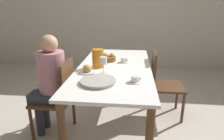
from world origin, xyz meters
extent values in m
plane|color=beige|center=(0.00, 0.00, 0.00)|extent=(20.00, 20.00, 0.00)
cube|color=beige|center=(0.00, 2.53, 1.30)|extent=(10.00, 0.06, 2.60)
cube|color=white|center=(0.00, 0.00, 0.75)|extent=(0.86, 1.84, 0.03)
cylinder|color=brown|center=(-0.37, -0.86, 0.37)|extent=(0.07, 0.07, 0.73)
cylinder|color=brown|center=(-0.37, 0.86, 0.37)|extent=(0.07, 0.07, 0.73)
cylinder|color=brown|center=(0.37, 0.86, 0.37)|extent=(0.07, 0.07, 0.73)
cylinder|color=#51331E|center=(-0.87, -0.46, 0.20)|extent=(0.04, 0.04, 0.41)
cylinder|color=#51331E|center=(-0.87, -0.09, 0.20)|extent=(0.04, 0.04, 0.41)
cylinder|color=#51331E|center=(-0.50, -0.46, 0.20)|extent=(0.04, 0.04, 0.41)
cylinder|color=#51331E|center=(-0.50, -0.09, 0.20)|extent=(0.04, 0.04, 0.41)
cube|color=#51331E|center=(-0.69, -0.27, 0.42)|extent=(0.42, 0.42, 0.03)
cube|color=#51331E|center=(-0.49, -0.27, 0.67)|extent=(0.03, 0.39, 0.45)
cylinder|color=#51331E|center=(0.87, 0.45, 0.20)|extent=(0.04, 0.04, 0.41)
cylinder|color=#51331E|center=(0.87, 0.08, 0.20)|extent=(0.04, 0.04, 0.41)
cylinder|color=#51331E|center=(0.50, 0.45, 0.20)|extent=(0.04, 0.04, 0.41)
cylinder|color=#51331E|center=(0.50, 0.08, 0.20)|extent=(0.04, 0.04, 0.41)
cube|color=#51331E|center=(0.69, 0.27, 0.42)|extent=(0.42, 0.42, 0.03)
cube|color=#51331E|center=(0.49, 0.27, 0.67)|extent=(0.03, 0.39, 0.45)
cylinder|color=#33333D|center=(-0.83, -0.34, 0.22)|extent=(0.09, 0.09, 0.44)
cylinder|color=#33333D|center=(-0.83, -0.18, 0.22)|extent=(0.09, 0.09, 0.44)
cube|color=#33333D|center=(-0.76, -0.26, 0.48)|extent=(0.30, 0.34, 0.11)
cylinder|color=#B77A84|center=(-0.67, -0.26, 0.76)|extent=(0.30, 0.30, 0.46)
sphere|color=tan|center=(-0.67, -0.26, 1.08)|extent=(0.19, 0.19, 0.19)
cylinder|color=tan|center=(-0.77, -0.05, 0.87)|extent=(0.25, 0.06, 0.20)
cylinder|color=orange|center=(-0.19, -0.04, 0.87)|extent=(0.14, 0.14, 0.22)
cube|color=orange|center=(-0.11, -0.04, 0.88)|extent=(0.02, 0.02, 0.10)
cone|color=orange|center=(-0.24, -0.04, 0.96)|extent=(0.04, 0.04, 0.04)
cylinder|color=white|center=(-0.09, -0.25, 0.76)|extent=(0.07, 0.07, 0.00)
cylinder|color=white|center=(-0.09, -0.25, 0.82)|extent=(0.01, 0.01, 0.10)
cylinder|color=white|center=(-0.09, -0.25, 0.91)|extent=(0.08, 0.08, 0.08)
cylinder|color=white|center=(0.24, -0.46, 0.77)|extent=(0.14, 0.14, 0.01)
cylinder|color=white|center=(0.24, -0.46, 0.79)|extent=(0.08, 0.08, 0.05)
cube|color=white|center=(0.29, -0.46, 0.80)|extent=(0.01, 0.01, 0.03)
cylinder|color=white|center=(0.11, 0.20, 0.77)|extent=(0.14, 0.14, 0.01)
cylinder|color=white|center=(0.11, 0.20, 0.79)|extent=(0.08, 0.08, 0.05)
cube|color=white|center=(0.15, 0.20, 0.80)|extent=(0.01, 0.01, 0.03)
cylinder|color=#B7B2A8|center=(-0.11, -0.52, 0.77)|extent=(0.34, 0.34, 0.02)
cylinder|color=#B7B2A8|center=(-0.11, -0.52, 0.79)|extent=(0.34, 0.34, 0.01)
cylinder|color=white|center=(-0.27, -0.25, 0.77)|extent=(0.19, 0.19, 0.01)
sphere|color=tan|center=(-0.27, -0.25, 0.81)|extent=(0.10, 0.10, 0.10)
cylinder|color=brown|center=(-0.10, 0.25, 0.79)|extent=(0.19, 0.19, 0.06)
sphere|color=gold|center=(-0.06, 0.25, 0.84)|extent=(0.06, 0.06, 0.06)
sphere|color=gold|center=(-0.14, 0.25, 0.84)|extent=(0.06, 0.06, 0.06)
camera|label=1|loc=(0.20, -2.25, 1.48)|focal=32.00mm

